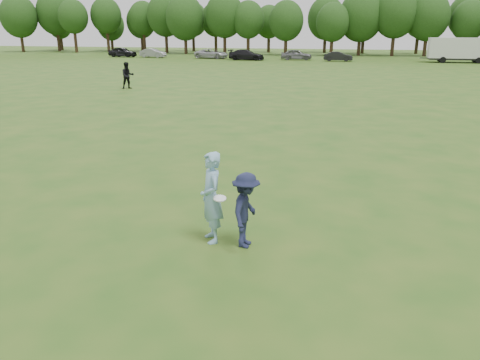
# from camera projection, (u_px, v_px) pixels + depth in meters

# --- Properties ---
(ground) EXTENTS (200.00, 200.00, 0.00)m
(ground) POSITION_uv_depth(u_px,v_px,m) (207.00, 231.00, 10.58)
(ground) COLOR #265217
(ground) RESTS_ON ground
(thrower) EXTENTS (0.78, 0.86, 1.97)m
(thrower) POSITION_uv_depth(u_px,v_px,m) (211.00, 198.00, 9.83)
(thrower) COLOR #84B1CC
(thrower) RESTS_ON ground
(defender) EXTENTS (0.64, 1.06, 1.60)m
(defender) POSITION_uv_depth(u_px,v_px,m) (246.00, 210.00, 9.64)
(defender) COLOR #1B1F3B
(defender) RESTS_ON ground
(player_far_a) EXTENTS (1.21, 1.18, 1.97)m
(player_far_a) POSITION_uv_depth(u_px,v_px,m) (128.00, 76.00, 35.26)
(player_far_a) COLOR black
(player_far_a) RESTS_ON ground
(car_a) EXTENTS (4.74, 2.32, 1.56)m
(car_a) POSITION_uv_depth(u_px,v_px,m) (122.00, 52.00, 74.73)
(car_a) COLOR black
(car_a) RESTS_ON ground
(car_b) EXTENTS (4.29, 1.94, 1.36)m
(car_b) POSITION_uv_depth(u_px,v_px,m) (153.00, 53.00, 73.22)
(car_b) COLOR gray
(car_b) RESTS_ON ground
(car_c) EXTENTS (5.40, 3.05, 1.42)m
(car_c) POSITION_uv_depth(u_px,v_px,m) (212.00, 54.00, 70.89)
(car_c) COLOR #A9A8AD
(car_c) RESTS_ON ground
(car_d) EXTENTS (5.20, 2.27, 1.49)m
(car_d) POSITION_uv_depth(u_px,v_px,m) (246.00, 55.00, 67.32)
(car_d) COLOR black
(car_d) RESTS_ON ground
(car_e) EXTENTS (4.62, 2.22, 1.52)m
(car_e) POSITION_uv_depth(u_px,v_px,m) (296.00, 55.00, 67.65)
(car_e) COLOR slate
(car_e) RESTS_ON ground
(car_f) EXTENTS (3.98, 1.46, 1.30)m
(car_f) POSITION_uv_depth(u_px,v_px,m) (338.00, 56.00, 64.99)
(car_f) COLOR black
(car_f) RESTS_ON ground
(disc_in_play) EXTENTS (0.29, 0.28, 0.08)m
(disc_in_play) POSITION_uv_depth(u_px,v_px,m) (220.00, 198.00, 9.58)
(disc_in_play) COLOR white
(disc_in_play) RESTS_ON ground
(cargo_trailer) EXTENTS (9.00, 2.75, 3.20)m
(cargo_trailer) POSITION_uv_depth(u_px,v_px,m) (460.00, 49.00, 61.98)
(cargo_trailer) COLOR silver
(cargo_trailer) RESTS_ON ground
(treeline) EXTENTS (130.35, 18.39, 11.74)m
(treeline) POSITION_uv_depth(u_px,v_px,m) (361.00, 17.00, 78.99)
(treeline) COLOR #332114
(treeline) RESTS_ON ground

